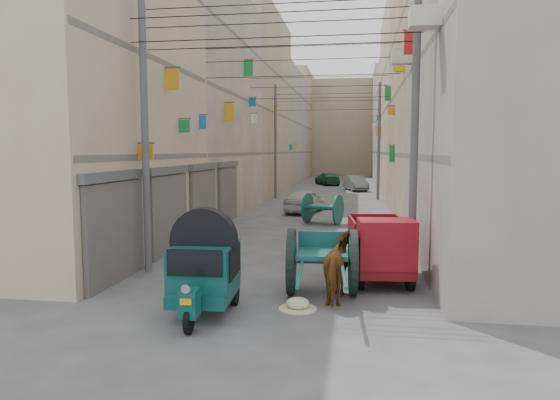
% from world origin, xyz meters
% --- Properties ---
extents(ground, '(140.00, 140.00, 0.00)m').
position_xyz_m(ground, '(0.00, 0.00, 0.00)').
color(ground, '#464648').
rests_on(ground, ground).
extents(building_row_left, '(8.00, 62.00, 14.00)m').
position_xyz_m(building_row_left, '(-8.00, 34.13, 6.46)').
color(building_row_left, '#C5B395').
rests_on(building_row_left, ground).
extents(building_row_right, '(8.00, 62.00, 14.00)m').
position_xyz_m(building_row_right, '(8.00, 34.13, 6.46)').
color(building_row_right, '#9E9A94').
rests_on(building_row_right, ground).
extents(end_cap_building, '(22.00, 10.00, 13.00)m').
position_xyz_m(end_cap_building, '(0.00, 66.00, 6.50)').
color(end_cap_building, tan).
rests_on(end_cap_building, ground).
extents(shutters_left, '(0.18, 14.40, 2.88)m').
position_xyz_m(shutters_left, '(-3.92, 10.38, 1.49)').
color(shutters_left, '#46464B').
rests_on(shutters_left, ground).
extents(signboards, '(8.22, 40.52, 5.67)m').
position_xyz_m(signboards, '(-0.01, 21.66, 3.43)').
color(signboards, '#0B7883').
rests_on(signboards, ground).
extents(ac_units, '(0.70, 6.55, 3.35)m').
position_xyz_m(ac_units, '(3.65, 7.67, 7.43)').
color(ac_units, beige).
rests_on(ac_units, ground).
extents(utility_poles, '(7.40, 22.20, 8.00)m').
position_xyz_m(utility_poles, '(0.00, 17.00, 4.00)').
color(utility_poles, '#505052').
rests_on(utility_poles, ground).
extents(overhead_cables, '(7.40, 22.52, 1.12)m').
position_xyz_m(overhead_cables, '(0.00, 14.40, 6.77)').
color(overhead_cables, black).
rests_on(overhead_cables, ground).
extents(auto_rickshaw, '(1.47, 2.44, 1.69)m').
position_xyz_m(auto_rickshaw, '(-0.93, 2.77, 1.00)').
color(auto_rickshaw, black).
rests_on(auto_rickshaw, ground).
extents(tonga_cart, '(1.72, 3.53, 1.56)m').
position_xyz_m(tonga_cart, '(1.39, 4.49, 0.81)').
color(tonga_cart, black).
rests_on(tonga_cart, ground).
extents(mini_truck, '(1.69, 3.22, 1.74)m').
position_xyz_m(mini_truck, '(2.83, 5.75, 0.83)').
color(mini_truck, black).
rests_on(mini_truck, ground).
extents(second_cart, '(1.94, 1.81, 1.41)m').
position_xyz_m(second_cart, '(0.62, 15.85, 0.75)').
color(second_cart, '#124E46').
rests_on(second_cart, ground).
extents(feed_sack, '(0.51, 0.41, 0.25)m').
position_xyz_m(feed_sack, '(0.96, 3.30, 0.13)').
color(feed_sack, beige).
rests_on(feed_sack, ground).
extents(horse, '(0.88, 1.85, 1.55)m').
position_xyz_m(horse, '(1.90, 4.12, 0.77)').
color(horse, maroon).
rests_on(horse, ground).
extents(distant_car_white, '(2.20, 3.93, 1.26)m').
position_xyz_m(distant_car_white, '(-0.66, 20.02, 0.63)').
color(distant_car_white, silver).
rests_on(distant_car_white, ground).
extents(distant_car_grey, '(2.27, 4.00, 1.25)m').
position_xyz_m(distant_car_grey, '(2.05, 35.73, 0.62)').
color(distant_car_grey, '#555A57').
rests_on(distant_car_grey, ground).
extents(distant_car_green, '(3.00, 4.55, 1.22)m').
position_xyz_m(distant_car_green, '(-0.78, 42.45, 0.61)').
color(distant_car_green, '#1D5434').
rests_on(distant_car_green, ground).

